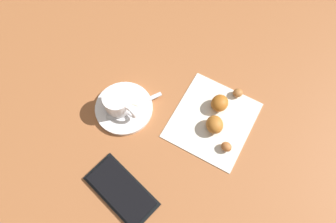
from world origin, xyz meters
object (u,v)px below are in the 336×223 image
(croissant, at_px, (219,114))
(cell_phone, at_px, (121,191))
(napkin, at_px, (213,120))
(saucer, at_px, (124,108))
(espresso_cup, at_px, (118,102))
(sugar_packet, at_px, (125,98))
(teaspoon, at_px, (125,109))

(croissant, relative_size, cell_phone, 0.95)
(napkin, bearing_deg, saucer, 17.08)
(espresso_cup, relative_size, sugar_packet, 1.21)
(sugar_packet, distance_m, croissant, 0.22)
(espresso_cup, relative_size, cell_phone, 0.50)
(espresso_cup, relative_size, napkin, 0.46)
(saucer, distance_m, cell_phone, 0.19)
(espresso_cup, bearing_deg, croissant, -160.81)
(espresso_cup, bearing_deg, cell_phone, 119.34)
(espresso_cup, bearing_deg, teaspoon, 176.08)
(croissant, distance_m, cell_phone, 0.27)
(espresso_cup, height_order, sugar_packet, espresso_cup)
(teaspoon, height_order, cell_phone, teaspoon)
(napkin, relative_size, croissant, 1.15)
(saucer, relative_size, teaspoon, 1.10)
(saucer, bearing_deg, teaspoon, 148.64)
(saucer, height_order, espresso_cup, espresso_cup)
(espresso_cup, xyz_separation_m, croissant, (-0.21, -0.07, -0.02))
(espresso_cup, height_order, teaspoon, espresso_cup)
(sugar_packet, xyz_separation_m, cell_phone, (-0.09, 0.19, -0.01))
(teaspoon, distance_m, cell_phone, 0.18)
(sugar_packet, xyz_separation_m, napkin, (-0.20, -0.04, -0.01))
(teaspoon, bearing_deg, sugar_packet, -62.38)
(sugar_packet, xyz_separation_m, croissant, (-0.21, -0.05, 0.01))
(teaspoon, xyz_separation_m, napkin, (-0.19, -0.06, -0.01))
(saucer, relative_size, espresso_cup, 1.53)
(espresso_cup, xyz_separation_m, sugar_packet, (-0.00, -0.02, -0.02))
(saucer, distance_m, espresso_cup, 0.03)
(croissant, bearing_deg, sugar_packet, 13.15)
(teaspoon, bearing_deg, napkin, -161.33)
(saucer, bearing_deg, croissant, -160.72)
(sugar_packet, bearing_deg, espresso_cup, 82.50)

